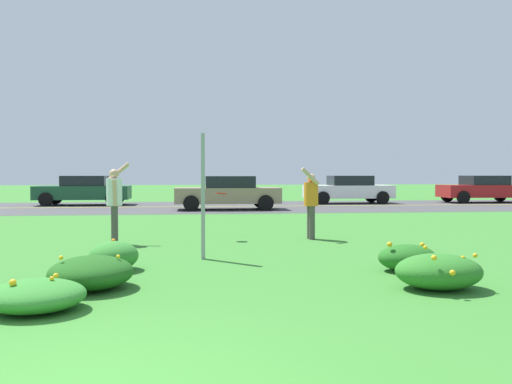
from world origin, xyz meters
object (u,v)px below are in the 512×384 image
at_px(sign_post_by_roadside, 203,196).
at_px(frisbee_red, 221,194).
at_px(car_dark_green_rightmost, 84,190).
at_px(person_thrower_white_shirt, 115,199).
at_px(car_red_leftmost, 483,189).
at_px(car_white_center_left, 348,189).
at_px(car_tan_center_right, 228,193).
at_px(person_catcher_orange_shirt, 311,200).

relative_size(sign_post_by_roadside, frisbee_red, 8.20).
bearing_deg(car_dark_green_rightmost, person_thrower_white_shirt, -76.33).
bearing_deg(car_red_leftmost, car_white_center_left, 180.00).
bearing_deg(car_tan_center_right, sign_post_by_roadside, -95.48).
relative_size(sign_post_by_roadside, car_red_leftmost, 0.51).
xyz_separation_m(sign_post_by_roadside, person_catcher_orange_shirt, (2.59, 2.70, -0.21)).
bearing_deg(person_thrower_white_shirt, car_dark_green_rightmost, 103.67).
distance_m(car_red_leftmost, car_white_center_left, 7.45).
distance_m(frisbee_red, car_white_center_left, 16.44).
height_order(sign_post_by_roadside, car_white_center_left, sign_post_by_roadside).
distance_m(person_thrower_white_shirt, car_white_center_left, 18.03).
distance_m(person_thrower_white_shirt, car_red_leftmost, 22.93).
bearing_deg(car_white_center_left, person_thrower_white_shirt, -122.78).
xyz_separation_m(person_thrower_white_shirt, car_white_center_left, (9.76, 15.16, -0.26)).
relative_size(sign_post_by_roadside, person_catcher_orange_shirt, 1.34).
xyz_separation_m(frisbee_red, car_red_leftmost, (14.82, 14.69, -0.35)).
distance_m(car_tan_center_right, car_dark_green_rightmost, 8.03).
relative_size(person_thrower_white_shirt, person_catcher_orange_shirt, 1.06).
bearing_deg(car_white_center_left, person_catcher_orange_shirt, -109.54).
bearing_deg(sign_post_by_roadside, frisbee_red, 80.46).
bearing_deg(sign_post_by_roadside, car_red_leftmost, 48.86).
bearing_deg(person_thrower_white_shirt, car_tan_center_right, 73.83).
xyz_separation_m(person_thrower_white_shirt, car_dark_green_rightmost, (-3.69, 15.16, -0.26)).
height_order(frisbee_red, car_dark_green_rightmost, car_dark_green_rightmost).
height_order(person_catcher_orange_shirt, car_red_leftmost, person_catcher_orange_shirt).
bearing_deg(frisbee_red, person_thrower_white_shirt, -168.86).
xyz_separation_m(sign_post_by_roadside, car_tan_center_right, (1.28, 13.38, -0.41)).
height_order(car_white_center_left, car_tan_center_right, same).
bearing_deg(car_red_leftmost, person_thrower_white_shirt, -138.62).
relative_size(sign_post_by_roadside, car_white_center_left, 0.51).
bearing_deg(person_catcher_orange_shirt, sign_post_by_roadside, -133.86).
distance_m(sign_post_by_roadside, person_thrower_white_shirt, 3.03).
distance_m(sign_post_by_roadside, frisbee_red, 2.86).
height_order(person_thrower_white_shirt, car_dark_green_rightmost, person_thrower_white_shirt).
bearing_deg(person_catcher_orange_shirt, person_thrower_white_shirt, -175.54).
relative_size(frisbee_red, car_dark_green_rightmost, 0.06).
bearing_deg(car_white_center_left, frisbee_red, -116.66).
height_order(person_thrower_white_shirt, car_red_leftmost, person_thrower_white_shirt).
relative_size(frisbee_red, car_red_leftmost, 0.06).
bearing_deg(car_tan_center_right, car_red_leftmost, 16.42).
xyz_separation_m(person_thrower_white_shirt, person_catcher_orange_shirt, (4.51, 0.35, -0.06)).
bearing_deg(car_dark_green_rightmost, sign_post_by_roadside, -72.26).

